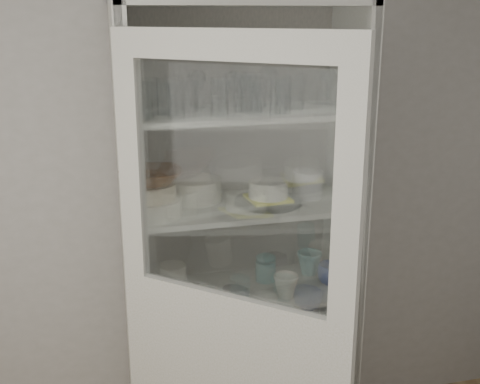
{
  "coord_description": "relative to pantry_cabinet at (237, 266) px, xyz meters",
  "views": [
    {
      "loc": [
        -0.41,
        -1.11,
        2.04
      ],
      "look_at": [
        0.2,
        1.27,
        1.31
      ],
      "focal_mm": 45.0,
      "sensor_mm": 36.0,
      "label": 1
    }
  ],
  "objects": [
    {
      "name": "measuring_cups",
      "position": [
        -0.05,
        -0.13,
        -0.06
      ],
      "size": [
        0.09,
        0.09,
        0.04
      ],
      "primitive_type": "cylinder",
      "color": "#A6A6B4",
      "rests_on": "shelf_mugs"
    },
    {
      "name": "grey_bowl_stack",
      "position": [
        0.31,
        -0.05,
        0.38
      ],
      "size": [
        0.13,
        0.13,
        0.12
      ],
      "primitive_type": "cylinder",
      "color": "silver",
      "rests_on": "shelf_plates"
    },
    {
      "name": "tumbler_2",
      "position": [
        -0.11,
        -0.18,
        0.79
      ],
      "size": [
        0.09,
        0.09,
        0.14
      ],
      "primitive_type": "cylinder",
      "rotation": [
        0.0,
        0.0,
        0.34
      ],
      "color": "silver",
      "rests_on": "shelf_glass"
    },
    {
      "name": "wall_back",
      "position": [
        -0.2,
        0.16,
        0.36
      ],
      "size": [
        3.6,
        0.02,
        2.6
      ],
      "primitive_type": "cube",
      "color": "#9E9C96",
      "rests_on": "ground"
    },
    {
      "name": "white_ramekin",
      "position": [
        0.12,
        -0.1,
        0.39
      ],
      "size": [
        0.21,
        0.21,
        0.07
      ],
      "primitive_type": "cylinder",
      "rotation": [
        0.0,
        0.0,
        -0.26
      ],
      "color": "white",
      "rests_on": "yellow_trivet"
    },
    {
      "name": "mug_teal",
      "position": [
        0.36,
        0.01,
        -0.02
      ],
      "size": [
        0.12,
        0.12,
        0.11
      ],
      "primitive_type": "imported",
      "rotation": [
        0.0,
        0.0,
        0.04
      ],
      "color": "teal",
      "rests_on": "shelf_mugs"
    },
    {
      "name": "cream_dish",
      "position": [
        -0.25,
        -0.11,
        -0.44
      ],
      "size": [
        0.28,
        0.28,
        0.07
      ],
      "primitive_type": "imported",
      "rotation": [
        0.0,
        0.0,
        0.23
      ],
      "color": "beige",
      "rests_on": "shelf_bot"
    },
    {
      "name": "pantry_cabinet",
      "position": [
        0.0,
        0.0,
        0.0
      ],
      "size": [
        1.0,
        0.45,
        2.1
      ],
      "color": "#B3B39E",
      "rests_on": "floor"
    },
    {
      "name": "plate_stack_back",
      "position": [
        -0.18,
        0.02,
        0.37
      ],
      "size": [
        0.23,
        0.23,
        0.1
      ],
      "primitive_type": "cylinder",
      "color": "white",
      "rests_on": "shelf_plates"
    },
    {
      "name": "teal_jar",
      "position": [
        0.13,
        -0.01,
        -0.02
      ],
      "size": [
        0.09,
        0.09,
        0.11
      ],
      "color": "teal",
      "rests_on": "shelf_mugs"
    },
    {
      "name": "cupboard_door",
      "position": [
        -0.17,
        -0.59,
        -0.07
      ],
      "size": [
        0.69,
        0.63,
        2.0
      ],
      "rotation": [
        0.0,
        0.0,
        -0.74
      ],
      "color": "#B3B39E",
      "rests_on": "floor"
    },
    {
      "name": "goblet_3",
      "position": [
        0.41,
        0.01,
        0.81
      ],
      "size": [
        0.08,
        0.08,
        0.17
      ],
      "primitive_type": null,
      "color": "silver",
      "rests_on": "shelf_glass"
    },
    {
      "name": "tumbler_9",
      "position": [
        -0.21,
        -0.06,
        0.79
      ],
      "size": [
        0.07,
        0.07,
        0.13
      ],
      "primitive_type": "cylinder",
      "rotation": [
        0.0,
        0.0,
        -0.13
      ],
      "color": "silver",
      "rests_on": "shelf_glass"
    },
    {
      "name": "tumbler_6",
      "position": [
        0.41,
        -0.17,
        0.78
      ],
      "size": [
        0.08,
        0.08,
        0.13
      ],
      "primitive_type": "cylinder",
      "rotation": [
        0.0,
        0.0,
        0.42
      ],
      "color": "silver",
      "rests_on": "shelf_glass"
    },
    {
      "name": "plate_stack_front",
      "position": [
        -0.38,
        -0.13,
        0.36
      ],
      "size": [
        0.24,
        0.24,
        0.07
      ],
      "primitive_type": "cylinder",
      "color": "white",
      "rests_on": "shelf_plates"
    },
    {
      "name": "cream_bowl",
      "position": [
        -0.38,
        -0.13,
        0.42
      ],
      "size": [
        0.26,
        0.26,
        0.06
      ],
      "primitive_type": "cylinder",
      "rotation": [
        0.0,
        0.0,
        -0.39
      ],
      "color": "beige",
      "rests_on": "plate_stack_front"
    },
    {
      "name": "goblet_2",
      "position": [
        0.15,
        0.04,
        0.81
      ],
      "size": [
        0.08,
        0.08,
        0.19
      ],
      "primitive_type": null,
      "color": "silver",
      "rests_on": "shelf_glass"
    },
    {
      "name": "tin_box",
      "position": [
        0.22,
        -0.07,
        -0.45
      ],
      "size": [
        0.25,
        0.22,
        0.06
      ],
      "primitive_type": "cube",
      "rotation": [
        0.0,
        0.0,
        -0.42
      ],
      "color": "gray",
      "rests_on": "shelf_bot"
    },
    {
      "name": "tumbler_5",
      "position": [
        0.13,
        -0.18,
        0.79
      ],
      "size": [
        0.09,
        0.09,
        0.14
      ],
      "primitive_type": "cylinder",
      "rotation": [
        0.0,
        0.0,
        0.25
      ],
      "color": "silver",
      "rests_on": "shelf_glass"
    },
    {
      "name": "tumbler_10",
      "position": [
        0.07,
        -0.07,
        0.79
      ],
      "size": [
        0.09,
        0.09,
        0.15
      ],
      "primitive_type": "cylinder",
      "rotation": [
        0.0,
        0.0,
        0.33
      ],
      "color": "silver",
      "rests_on": "shelf_glass"
    },
    {
      "name": "goblet_0",
      "position": [
        -0.15,
        0.05,
        0.81
      ],
      "size": [
        0.08,
        0.08,
        0.17
      ],
      "primitive_type": null,
      "color": "silver",
      "rests_on": "shelf_glass"
    },
    {
      "name": "glass_platter",
      "position": [
        0.12,
        -0.1,
        0.33
      ],
      "size": [
        0.31,
        0.31,
        0.02
      ],
      "primitive_type": "cylinder",
      "rotation": [
        0.0,
        0.0,
        0.07
      ],
      "color": "silver",
      "rests_on": "shelf_plates"
    },
    {
      "name": "tumbler_8",
      "position": [
        -0.32,
        -0.07,
        0.79
      ],
      "size": [
        0.07,
        0.07,
        0.14
      ],
      "primitive_type": "cylinder",
      "rotation": [
        0.0,
        0.0,
        -0.0
      ],
      "color": "silver",
      "rests_on": "shelf_glass"
    },
    {
      "name": "goblet_1",
      "position": [
        0.0,
        0.06,
        0.8
      ],
      "size": [
        0.07,
        0.07,
        0.16
      ],
      "primitive_type": null,
      "color": "silver",
      "rests_on": "shelf_glass"
    },
    {
      "name": "mug_blue",
      "position": [
        0.41,
        -0.12,
        -0.03
      ],
      "size": [
        0.15,
        0.15,
        0.1
      ],
      "primitive_type": "imported",
      "rotation": [
        0.0,
        0.0,
        0.28
      ],
      "color": "navy",
      "rests_on": "shelf_mugs"
    },
    {
      "name": "tumbler_3",
      "position": [
        0.03,
        -0.18,
        0.79
      ],
      "size": [
        0.07,
        0.07,
        0.14
      ],
      "primitive_type": "cylinder",
      "rotation": [
        0.0,
        0.0,
        -0.03
      ],
      "color": "silver",
      "rests_on": "shelf_glass"
    },
    {
      "name": "tumbler_13",
      "position": [
        0.03,
        -0.08,
        0.79
      ],
      "size": [
        0.07,
        0.07,
        0.15
      ],
      "primitive_type": "cylinder",
      "color": "silver",
      "rests_on": "shelf_glass"
    },
    {
      "name": "tumbler_0",
      "position": [
        -0.4,
        -0.2,
        0.79
      ],
      "size": [
        0.08,
        0.08,
        0.14
      ],
      "primitive_type": "cylinder",
      "rotation": [
        0.0,
        0.0,
        -0.14
      ],
      "color": "silver",
      "rests_on": "shelf_glass"
    },
    {
      "name": "terracotta_bowl",
      "position": [
        -0.38,
        -0.13,
        0.48
      ],
      "size": [
        0.25,
        0.25,
        0.06
      ],
      "primitive_type": "imported",
      "rotation": [
        0.0,
        0.0,
        -0.03
      ],
      "color": "brown",
      "rests_on": "cream_bowl"
    },
    {
      "name": "tumbler_12",
      "position": [
        0.01,
        -0.09,
        0.8
      ],
      "size": [
        0.07,
        0.07,
        0.15
      ],
      "primitive_type": "cylinder",
      "color": "silver",
      "rests_on": "shelf_glass"
    },
    {
      "name": "mug_white",
      "position": [
        0.17,
        -0.19,
        -0.03
      ],
      "size": [
        0.12,
        0.12,
        0.1
      ],
      "primitive_type": "imported",
      "rotation": [
        0.0,
        0.0,
        0.08
      ],
      "color": "white",
      "rests_on": "shelf_mugs"
    },
    {
      "name": "yellow_trivet",
      "position": [
        0.12,
        -0.1,
        0.34
      ],
      "size": [
        0.18,
        0.18,
        0.01
      ],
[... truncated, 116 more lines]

